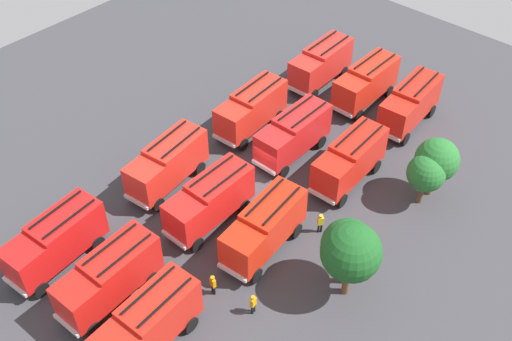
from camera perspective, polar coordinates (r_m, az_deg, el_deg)
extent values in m
plane|color=#38383D|center=(47.40, 0.00, -1.24)|extent=(66.13, 66.13, 0.00)
cube|color=red|center=(55.72, 4.67, 8.99)|extent=(2.29, 2.57, 2.60)
cube|color=#8C9EAD|center=(54.83, 4.02, 8.80)|extent=(0.15, 2.13, 1.46)
cube|color=red|center=(58.10, 6.77, 10.55)|extent=(4.88, 2.66, 2.90)
cube|color=black|center=(56.97, 7.47, 11.63)|extent=(4.32, 0.27, 0.12)
cube|color=black|center=(57.60, 6.32, 12.11)|extent=(4.32, 0.27, 0.12)
cube|color=silver|center=(55.55, 3.86, 7.49)|extent=(0.28, 2.38, 0.28)
cylinder|color=black|center=(55.90, 5.45, 7.13)|extent=(1.11, 0.39, 1.10)
cylinder|color=black|center=(57.02, 3.48, 8.05)|extent=(1.11, 0.39, 1.10)
cylinder|color=black|center=(59.35, 8.26, 9.19)|extent=(1.11, 0.39, 1.10)
cylinder|color=black|center=(60.40, 6.35, 10.04)|extent=(1.11, 0.39, 1.10)
cube|color=red|center=(49.86, -2.21, 4.51)|extent=(2.36, 2.64, 2.60)
cube|color=#8C9EAD|center=(49.05, -3.00, 4.20)|extent=(0.22, 2.13, 1.46)
cube|color=red|center=(51.92, 0.28, 6.52)|extent=(4.95, 2.81, 2.90)
cube|color=black|center=(50.66, 0.91, 7.67)|extent=(4.32, 0.40, 0.12)
cube|color=black|center=(51.36, -0.32, 8.22)|extent=(4.32, 0.40, 0.12)
cube|color=silver|center=(49.88, -3.06, 2.80)|extent=(0.36, 2.38, 0.28)
cylinder|color=black|center=(50.11, -1.25, 2.49)|extent=(1.12, 0.42, 1.10)
cylinder|color=black|center=(51.33, -3.33, 3.55)|extent=(1.12, 0.42, 1.10)
cylinder|color=black|center=(53.13, 2.10, 5.16)|extent=(1.12, 0.42, 1.10)
cylinder|color=black|center=(54.28, 0.06, 6.12)|extent=(1.12, 0.42, 1.10)
cube|color=red|center=(45.28, -10.39, -1.03)|extent=(2.49, 2.75, 2.60)
cube|color=#8C9EAD|center=(44.57, -11.35, -1.50)|extent=(0.34, 2.12, 1.46)
cube|color=red|center=(46.95, -7.54, 1.51)|extent=(5.07, 3.06, 2.90)
cube|color=black|center=(45.57, -7.06, 2.67)|extent=(4.30, 0.64, 0.12)
cube|color=black|center=(46.32, -8.36, 3.29)|extent=(4.30, 0.64, 0.12)
cube|color=silver|center=(45.51, -11.24, -2.93)|extent=(0.49, 2.38, 0.28)
cylinder|color=black|center=(45.61, -9.22, -3.18)|extent=(1.13, 0.48, 1.10)
cylinder|color=black|center=(46.92, -11.40, -1.95)|extent=(1.13, 0.48, 1.10)
cylinder|color=black|center=(48.11, -5.35, 0.22)|extent=(1.13, 0.48, 1.10)
cylinder|color=black|center=(49.35, -7.51, 1.30)|extent=(1.13, 0.48, 1.10)
cube|color=red|center=(42.06, -20.91, -8.23)|extent=(2.42, 2.70, 2.60)
cube|color=#8C9EAD|center=(41.57, -22.14, -8.81)|extent=(0.28, 2.12, 1.46)
cube|color=red|center=(42.98, -17.36, -5.35)|extent=(5.01, 2.94, 2.90)
cube|color=black|center=(41.44, -17.19, -4.33)|extent=(4.31, 0.52, 0.12)
cube|color=black|center=(42.31, -18.38, -3.49)|extent=(4.31, 0.52, 0.12)
cube|color=silver|center=(42.62, -21.79, -10.16)|extent=(0.42, 2.38, 0.28)
cylinder|color=black|center=(42.43, -19.63, -10.53)|extent=(1.13, 0.45, 1.10)
cylinder|color=black|center=(43.90, -21.56, -8.89)|extent=(1.13, 0.45, 1.10)
cylinder|color=black|center=(43.91, -14.73, -6.66)|extent=(1.13, 0.45, 1.10)
cylinder|color=black|center=(45.33, -16.75, -5.21)|extent=(1.13, 0.45, 1.10)
cube|color=red|center=(53.64, 8.87, 7.10)|extent=(2.21, 2.51, 2.60)
cube|color=#8C9EAD|center=(52.73, 8.25, 6.89)|extent=(0.09, 2.13, 1.46)
cube|color=red|center=(56.08, 10.96, 8.73)|extent=(4.81, 2.53, 2.90)
cube|color=black|center=(54.96, 11.77, 9.80)|extent=(4.32, 0.15, 0.12)
cube|color=black|center=(55.52, 10.57, 10.35)|extent=(4.32, 0.15, 0.12)
cube|color=silver|center=(53.49, 8.00, 5.55)|extent=(0.21, 2.38, 0.28)
cylinder|color=black|center=(53.92, 9.62, 5.16)|extent=(1.10, 0.36, 1.10)
cylinder|color=black|center=(54.92, 7.56, 6.20)|extent=(1.10, 0.36, 1.10)
cylinder|color=black|center=(57.44, 12.40, 7.33)|extent=(1.10, 0.36, 1.10)
cylinder|color=black|center=(58.37, 10.41, 8.28)|extent=(1.10, 0.36, 1.10)
cube|color=red|center=(47.30, 1.69, 2.05)|extent=(2.22, 2.52, 2.60)
cube|color=#8C9EAD|center=(46.49, 0.86, 1.72)|extent=(0.10, 2.13, 1.46)
cube|color=red|center=(49.34, 4.33, 4.16)|extent=(4.82, 2.54, 2.90)
cube|color=black|center=(48.06, 5.07, 5.28)|extent=(4.32, 0.16, 0.12)
cube|color=black|center=(48.71, 3.78, 5.95)|extent=(4.32, 0.16, 0.12)
cube|color=silver|center=(47.37, 0.72, 0.29)|extent=(0.22, 2.38, 0.28)
cylinder|color=black|center=(47.65, 2.59, -0.10)|extent=(1.10, 0.36, 1.10)
cylinder|color=black|center=(48.79, 0.42, 1.17)|extent=(1.10, 0.36, 1.10)
cylinder|color=black|center=(50.65, 6.13, 2.72)|extent=(1.10, 0.36, 1.10)
cylinder|color=black|center=(51.71, 4.01, 3.86)|extent=(1.10, 0.36, 1.10)
cube|color=red|center=(42.19, -6.70, -4.57)|extent=(2.23, 2.53, 2.60)
cube|color=#8C9EAD|center=(41.52, -7.79, -5.06)|extent=(0.11, 2.13, 1.46)
cube|color=red|center=(43.70, -3.41, -1.92)|extent=(4.83, 2.56, 2.90)
cube|color=black|center=(42.26, -2.83, -0.84)|extent=(4.32, 0.17, 0.12)
cube|color=black|center=(42.98, -4.16, -0.01)|extent=(4.32, 0.17, 0.12)
cube|color=silver|center=(42.54, -7.75, -6.50)|extent=(0.23, 2.38, 0.28)
cylinder|color=black|center=(42.64, -5.61, -6.92)|extent=(1.10, 0.36, 1.10)
cylinder|color=black|center=(43.89, -7.82, -5.31)|extent=(1.10, 0.36, 1.10)
cylinder|color=black|center=(44.92, -1.16, -3.37)|extent=(1.10, 0.36, 1.10)
cylinder|color=black|center=(46.10, -3.37, -1.95)|extent=(1.10, 0.36, 1.10)
cube|color=red|center=(39.13, -16.42, -11.79)|extent=(2.32, 2.61, 2.60)
cube|color=#8C9EAD|center=(38.63, -17.73, -12.44)|extent=(0.19, 2.13, 1.46)
cube|color=red|center=(40.04, -12.57, -8.69)|extent=(4.92, 2.74, 2.90)
cube|color=black|center=(38.47, -12.24, -7.75)|extent=(4.32, 0.34, 0.12)
cube|color=black|center=(39.25, -13.57, -6.73)|extent=(4.32, 0.34, 0.12)
cube|color=silver|center=(39.76, -17.45, -13.78)|extent=(0.32, 2.38, 0.28)
cylinder|color=black|center=(39.67, -15.11, -14.24)|extent=(1.12, 0.40, 1.10)
cylinder|color=black|center=(40.98, -17.26, -12.30)|extent=(1.12, 0.40, 1.10)
cylinder|color=black|center=(41.14, -9.84, -10.05)|extent=(1.12, 0.40, 1.10)
cylinder|color=black|center=(42.41, -12.09, -8.34)|extent=(1.12, 0.40, 1.10)
cube|color=red|center=(51.73, 13.10, 4.90)|extent=(2.37, 2.65, 2.60)
cube|color=#8C9EAD|center=(50.76, 12.60, 4.62)|extent=(0.23, 2.13, 1.46)
cube|color=red|center=(54.31, 14.87, 6.76)|extent=(4.96, 2.82, 2.90)
cube|color=black|center=(53.24, 15.82, 7.84)|extent=(4.32, 0.42, 0.12)
cube|color=black|center=(53.64, 14.52, 8.40)|extent=(4.32, 0.42, 0.12)
cube|color=silver|center=(51.54, 12.28, 3.26)|extent=(0.36, 2.38, 0.28)
cylinder|color=black|center=(52.18, 13.88, 2.93)|extent=(1.12, 0.42, 1.10)
cylinder|color=black|center=(52.88, 11.61, 3.98)|extent=(1.12, 0.42, 1.10)
cylinder|color=black|center=(55.89, 16.20, 5.43)|extent=(1.12, 0.42, 1.10)
cylinder|color=black|center=(56.54, 14.04, 6.39)|extent=(1.12, 0.42, 1.10)
cube|color=red|center=(45.25, 7.16, -0.60)|extent=(2.31, 2.60, 2.60)
cube|color=#8C9EAD|center=(44.38, 6.43, -1.02)|extent=(0.18, 2.13, 1.46)
cube|color=red|center=(47.46, 9.54, 1.78)|extent=(4.91, 2.72, 2.90)
cube|color=black|center=(46.23, 10.47, 2.89)|extent=(4.32, 0.32, 0.12)
cube|color=black|center=(46.71, 9.04, 3.59)|extent=(4.32, 0.32, 0.12)
cube|color=silver|center=(45.30, 6.19, -2.46)|extent=(0.31, 2.38, 0.28)
cylinder|color=black|center=(45.79, 8.09, -2.80)|extent=(1.11, 0.40, 1.10)
cylinder|color=black|center=(46.64, 5.64, -1.47)|extent=(1.11, 0.40, 1.10)
cylinder|color=black|center=(49.00, 11.24, 0.39)|extent=(1.11, 0.40, 1.10)
cylinder|color=black|center=(49.80, 8.89, 1.57)|extent=(1.11, 0.40, 1.10)
cube|color=red|center=(40.08, -1.26, -7.52)|extent=(2.45, 2.72, 2.60)
cube|color=#8C9EAD|center=(39.32, -2.19, -8.18)|extent=(0.30, 2.12, 1.46)
cube|color=red|center=(41.84, 1.63, -4.41)|extent=(5.04, 2.99, 2.90)
cube|color=black|center=(40.45, 2.47, -3.31)|extent=(4.31, 0.57, 0.12)
cube|color=black|center=(40.98, 0.88, -2.50)|extent=(4.31, 0.57, 0.12)
cube|color=silver|center=(40.39, -2.27, -9.62)|extent=(0.45, 2.38, 0.28)
cylinder|color=black|center=(40.74, -0.03, -9.85)|extent=(1.13, 0.46, 1.10)
cylinder|color=black|center=(41.66, -2.73, -8.30)|extent=(1.13, 0.46, 1.10)
cylinder|color=black|center=(43.36, 3.80, -5.67)|extent=(1.13, 0.46, 1.10)
cylinder|color=black|center=(44.22, 1.20, -4.32)|extent=(1.13, 0.46, 1.10)
cube|color=red|center=(37.48, -9.05, -12.97)|extent=(4.95, 2.80, 2.90)
cube|color=black|center=(35.88, -8.54, -12.14)|extent=(4.32, 0.39, 0.12)
cube|color=black|center=(36.54, -10.09, -10.99)|extent=(4.32, 0.39, 0.12)
cylinder|color=black|center=(38.77, -6.20, -14.23)|extent=(1.12, 0.42, 1.10)
cylinder|color=black|center=(39.84, -8.78, -12.35)|extent=(1.12, 0.42, 1.10)
cylinder|color=black|center=(40.31, -3.95, -11.21)|extent=(0.16, 0.16, 0.77)
cylinder|color=black|center=(40.41, -4.12, -11.01)|extent=(0.16, 0.16, 0.77)
cube|color=orange|center=(39.78, -4.09, -10.49)|extent=(0.32, 0.46, 0.67)
sphere|color=tan|center=(39.42, -4.12, -10.10)|extent=(0.22, 0.22, 0.22)
cylinder|color=orange|center=(39.35, -4.12, -10.03)|extent=(0.27, 0.27, 0.07)
cylinder|color=black|center=(43.86, 5.91, -5.43)|extent=(0.16, 0.16, 0.79)
cylinder|color=black|center=(43.91, 6.18, -5.38)|extent=(0.16, 0.16, 0.79)
cube|color=gold|center=(43.34, 6.12, -4.75)|extent=(0.48, 0.44, 0.69)
sphere|color=beige|center=(43.00, 6.16, -4.34)|extent=(0.22, 0.22, 0.22)
cylinder|color=gold|center=(42.94, 6.17, -4.26)|extent=(0.28, 0.28, 0.07)
cylinder|color=black|center=(60.13, 10.84, 9.18)|extent=(0.16, 0.16, 0.82)
cylinder|color=black|center=(60.30, 10.94, 9.26)|extent=(0.16, 0.16, 0.82)
cube|color=orange|center=(59.81, 10.99, 9.83)|extent=(0.44, 0.28, 0.71)
sphere|color=tan|center=(59.56, 11.05, 10.21)|extent=(0.23, 0.23, 0.23)
cylinder|color=orange|center=(59.51, 11.06, 10.28)|extent=(0.29, 0.29, 0.07)
cylinder|color=black|center=(39.36, -0.35, -13.00)|extent=(0.16, 0.16, 0.76)
cylinder|color=black|center=(39.46, -0.17, -12.79)|extent=(0.16, 0.16, 0.76)
cube|color=orange|center=(38.82, -0.27, -12.30)|extent=(0.45, 0.29, 0.66)
sphere|color=beige|center=(38.47, -0.27, -11.93)|extent=(0.21, 0.21, 0.21)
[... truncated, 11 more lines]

